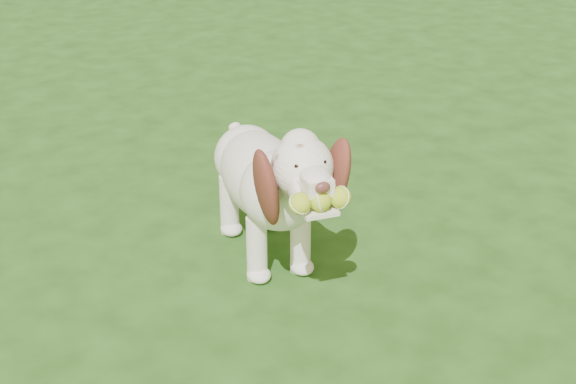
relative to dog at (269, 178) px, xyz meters
name	(u,v)px	position (x,y,z in m)	size (l,w,h in m)	color
ground	(260,223)	(0.09, 0.31, -0.37)	(80.00, 80.00, 0.00)	#1D4112
dog	(269,178)	(0.00, 0.00, 0.00)	(0.44, 1.08, 0.70)	white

